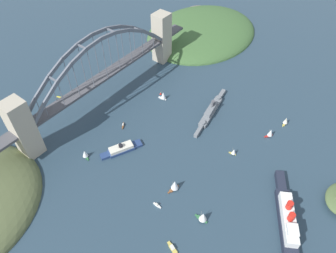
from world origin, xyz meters
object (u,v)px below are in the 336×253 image
object	(u,v)px
small_boat_3	(123,125)
small_boat_7	(203,217)
small_boat_5	(270,133)
small_boat_8	(173,249)
harbor_ferry_steamer	(122,149)
small_boat_1	(175,185)
small_boat_4	(157,205)
small_boat_0	(234,152)
harbor_arch_bridge	(103,75)
ocean_liner	(287,220)
channel_marker_buoy	(161,93)
small_boat_6	(286,121)
small_boat_9	(85,154)
seaplane_taxiing_near_bridge	(61,99)
naval_cruiser	(211,111)
small_boat_2	(163,96)

from	to	relation	value
small_boat_3	small_boat_7	distance (m)	118.08
small_boat_5	small_boat_8	world-z (taller)	small_boat_5
harbor_ferry_steamer	small_boat_1	distance (m)	60.66
harbor_ferry_steamer	small_boat_8	size ratio (longest dim) A/B	3.04
small_boat_3	small_boat_4	distance (m)	91.41
harbor_ferry_steamer	small_boat_5	size ratio (longest dim) A/B	3.85
small_boat_0	small_boat_7	size ratio (longest dim) A/B	0.68
harbor_arch_bridge	small_boat_1	bearing A→B (deg)	69.50
small_boat_7	small_boat_8	xyz separation A→B (m)	(30.76, -3.99, -4.08)
harbor_arch_bridge	ocean_liner	distance (m)	205.33
harbor_arch_bridge	small_boat_0	xyz separation A→B (m)	(-14.47, 140.19, -26.90)
harbor_arch_bridge	harbor_ferry_steamer	size ratio (longest dim) A/B	6.61
small_boat_4	small_boat_5	world-z (taller)	small_boat_5
small_boat_4	small_boat_8	bearing A→B (deg)	56.97
small_boat_4	channel_marker_buoy	size ratio (longest dim) A/B	2.64
harbor_ferry_steamer	small_boat_1	bearing A→B (deg)	87.21
small_boat_6	small_boat_9	xyz separation A→B (m)	(143.98, -119.93, 0.11)
small_boat_6	harbor_arch_bridge	bearing A→B (deg)	-64.27
ocean_liner	seaplane_taxiing_near_bridge	distance (m)	238.45
small_boat_4	small_boat_5	bearing A→B (deg)	163.06
small_boat_5	small_boat_6	xyz separation A→B (m)	(-23.75, 4.76, -0.45)
small_boat_4	small_boat_5	xyz separation A→B (m)	(-119.21, 36.31, 3.67)
seaplane_taxiing_near_bridge	ocean_liner	bearing A→B (deg)	92.79
seaplane_taxiing_near_bridge	small_boat_4	distance (m)	158.60
small_boat_1	small_boat_6	size ratio (longest dim) A/B	1.36
small_boat_9	small_boat_3	bearing A→B (deg)	-179.76
naval_cruiser	channel_marker_buoy	world-z (taller)	naval_cruiser
small_boat_6	small_boat_7	bearing A→B (deg)	-3.17
channel_marker_buoy	harbor_ferry_steamer	bearing A→B (deg)	14.54
small_boat_2	small_boat_4	xyz separation A→B (m)	(100.07, 73.31, -3.89)
ocean_liner	small_boat_7	bearing A→B (deg)	-55.26
small_boat_7	small_boat_9	bearing A→B (deg)	-83.72
ocean_liner	small_boat_2	size ratio (longest dim) A/B	7.76
ocean_liner	harbor_arch_bridge	bearing A→B (deg)	-95.59
seaplane_taxiing_near_bridge	harbor_arch_bridge	bearing A→B (deg)	131.71
harbor_arch_bridge	small_boat_8	bearing A→B (deg)	60.39
ocean_liner	small_boat_8	world-z (taller)	ocean_liner
small_boat_3	seaplane_taxiing_near_bridge	bearing A→B (deg)	-81.14
ocean_liner	small_boat_5	bearing A→B (deg)	-147.44
harbor_ferry_steamer	small_boat_1	world-z (taller)	small_boat_1
small_boat_3	small_boat_8	bearing A→B (deg)	59.05
small_boat_8	small_boat_9	bearing A→B (deg)	-99.59
harbor_ferry_steamer	small_boat_7	world-z (taller)	small_boat_7
small_boat_0	ocean_liner	bearing A→B (deg)	61.28
harbor_arch_bridge	small_boat_7	bearing A→B (deg)	70.55
ocean_liner	small_boat_6	world-z (taller)	ocean_liner
ocean_liner	channel_marker_buoy	xyz separation A→B (m)	(-58.73, -163.43, -4.33)
small_boat_2	small_boat_5	size ratio (longest dim) A/B	1.06
small_boat_9	small_boat_5	bearing A→B (deg)	136.23
seaplane_taxiing_near_bridge	small_boat_1	size ratio (longest dim) A/B	0.87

